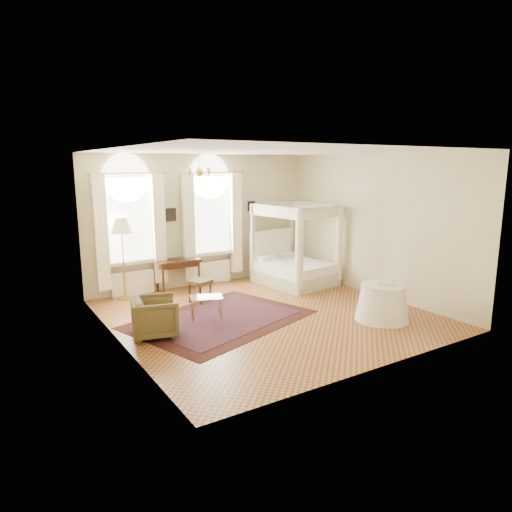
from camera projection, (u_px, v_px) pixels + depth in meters
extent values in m
plane|color=#B16E33|center=(267.00, 315.00, 9.42)|extent=(6.00, 6.00, 0.00)
plane|color=beige|center=(202.00, 220.00, 11.58)|extent=(6.00, 0.00, 6.00)
plane|color=beige|center=(382.00, 262.00, 6.60)|extent=(6.00, 0.00, 6.00)
plane|color=beige|center=(117.00, 250.00, 7.53)|extent=(0.00, 6.00, 6.00)
plane|color=beige|center=(374.00, 225.00, 10.66)|extent=(0.00, 6.00, 6.00)
plane|color=white|center=(268.00, 151.00, 8.77)|extent=(6.00, 6.00, 0.00)
cube|color=white|center=(128.00, 219.00, 10.54)|extent=(1.10, 0.04, 1.90)
cylinder|color=white|center=(126.00, 178.00, 10.35)|extent=(1.10, 0.04, 1.10)
cube|color=white|center=(132.00, 262.00, 10.65)|extent=(1.32, 0.24, 0.08)
cube|color=white|center=(101.00, 233.00, 10.09)|extent=(0.28, 0.14, 2.60)
cube|color=white|center=(159.00, 229.00, 10.79)|extent=(0.28, 0.14, 2.60)
cube|color=white|center=(133.00, 283.00, 10.77)|extent=(1.00, 0.12, 0.58)
cube|color=white|center=(210.00, 214.00, 11.63)|extent=(1.10, 0.04, 1.90)
cylinder|color=white|center=(209.00, 177.00, 11.45)|extent=(1.10, 0.04, 1.10)
cube|color=white|center=(212.00, 253.00, 11.75)|extent=(1.32, 0.24, 0.08)
cube|color=white|center=(189.00, 227.00, 11.19)|extent=(0.28, 0.14, 2.60)
cube|color=white|center=(236.00, 223.00, 11.89)|extent=(0.28, 0.14, 2.60)
cube|color=white|center=(212.00, 272.00, 11.87)|extent=(1.00, 0.12, 0.58)
cylinder|color=#AE8B3A|center=(199.00, 162.00, 9.33)|extent=(0.02, 0.02, 0.40)
sphere|color=#AE8B3A|center=(199.00, 173.00, 9.38)|extent=(0.16, 0.16, 0.16)
sphere|color=beige|center=(209.00, 169.00, 9.48)|extent=(0.07, 0.07, 0.07)
sphere|color=beige|center=(200.00, 169.00, 9.58)|extent=(0.07, 0.07, 0.07)
sphere|color=beige|center=(191.00, 169.00, 9.46)|extent=(0.07, 0.07, 0.07)
sphere|color=beige|center=(189.00, 169.00, 9.25)|extent=(0.07, 0.07, 0.07)
sphere|color=beige|center=(198.00, 169.00, 9.15)|extent=(0.07, 0.07, 0.07)
sphere|color=beige|center=(208.00, 169.00, 9.26)|extent=(0.07, 0.07, 0.07)
cube|color=black|center=(171.00, 215.00, 11.07)|extent=(0.26, 0.03, 0.32)
cube|color=black|center=(251.00, 206.00, 12.26)|extent=(0.22, 0.03, 0.26)
cube|color=beige|center=(294.00, 277.00, 11.87)|extent=(1.71, 2.01, 0.32)
cube|color=white|center=(295.00, 267.00, 11.82)|extent=(1.61, 1.92, 0.25)
cube|color=white|center=(272.00, 249.00, 12.43)|extent=(1.49, 0.25, 1.06)
cube|color=beige|center=(253.00, 244.00, 11.94)|extent=(0.09, 0.09, 2.02)
cube|color=beige|center=(291.00, 238.00, 12.80)|extent=(0.09, 0.09, 2.02)
cube|color=beige|center=(299.00, 253.00, 10.61)|extent=(0.09, 0.09, 2.02)
cube|color=beige|center=(339.00, 247.00, 11.47)|extent=(0.09, 0.09, 2.02)
cube|color=beige|center=(273.00, 204.00, 12.17)|extent=(1.49, 0.25, 0.07)
cube|color=beige|center=(321.00, 208.00, 10.84)|extent=(1.49, 0.25, 0.07)
cube|color=beige|center=(275.00, 207.00, 11.08)|extent=(0.29, 1.84, 0.07)
cube|color=beige|center=(315.00, 204.00, 11.94)|extent=(0.29, 1.84, 0.07)
cube|color=white|center=(273.00, 208.00, 12.19)|extent=(1.54, 0.22, 0.25)
cube|color=white|center=(321.00, 213.00, 10.87)|extent=(1.54, 0.22, 0.25)
cube|color=white|center=(275.00, 212.00, 11.10)|extent=(0.26, 1.89, 0.25)
cube|color=white|center=(315.00, 209.00, 11.96)|extent=(0.26, 1.89, 0.25)
cylinder|color=white|center=(299.00, 250.00, 10.59)|extent=(0.19, 0.19, 1.85)
cylinder|color=white|center=(339.00, 243.00, 11.45)|extent=(0.19, 0.19, 1.85)
cube|color=#3D1F10|center=(280.00, 265.00, 12.77)|extent=(0.45, 0.42, 0.58)
cylinder|color=#AE8B3A|center=(280.00, 251.00, 12.74)|extent=(0.11, 0.11, 0.18)
cone|color=beige|center=(280.00, 245.00, 12.70)|extent=(0.25, 0.25, 0.20)
cube|color=#3D1F10|center=(178.00, 261.00, 11.08)|extent=(1.06, 0.58, 0.06)
cube|color=#3D1F10|center=(178.00, 264.00, 11.10)|extent=(0.95, 0.47, 0.10)
cylinder|color=#3D1F10|center=(158.00, 277.00, 11.10)|extent=(0.05, 0.05, 0.73)
cylinder|color=#3D1F10|center=(193.00, 272.00, 11.56)|extent=(0.05, 0.05, 0.73)
cylinder|color=#3D1F10|center=(163.00, 280.00, 10.75)|extent=(0.05, 0.05, 0.73)
cylinder|color=#3D1F10|center=(199.00, 276.00, 11.21)|extent=(0.05, 0.05, 0.73)
imported|color=black|center=(176.00, 260.00, 10.99)|extent=(0.39, 0.28, 0.03)
cube|color=#483A1F|center=(200.00, 282.00, 10.23)|extent=(0.57, 0.57, 0.09)
cylinder|color=#3D1F10|center=(201.00, 295.00, 10.05)|extent=(0.04, 0.04, 0.42)
cylinder|color=#3D1F10|center=(210.00, 292.00, 10.32)|extent=(0.04, 0.04, 0.42)
cylinder|color=#3D1F10|center=(190.00, 293.00, 10.24)|extent=(0.04, 0.04, 0.42)
cylinder|color=#3D1F10|center=(200.00, 290.00, 10.50)|extent=(0.04, 0.04, 0.42)
imported|color=#4E4121|center=(155.00, 317.00, 8.16)|extent=(0.96, 0.94, 0.72)
cube|color=white|center=(206.00, 297.00, 9.15)|extent=(0.76, 0.65, 0.02)
cylinder|color=#AE8B3A|center=(193.00, 311.00, 8.96)|extent=(0.03, 0.03, 0.43)
cylinder|color=#AE8B3A|center=(221.00, 309.00, 9.07)|extent=(0.03, 0.03, 0.43)
cylinder|color=#AE8B3A|center=(192.00, 306.00, 9.31)|extent=(0.03, 0.03, 0.43)
cylinder|color=#AE8B3A|center=(219.00, 304.00, 9.42)|extent=(0.03, 0.03, 0.43)
cylinder|color=#AE8B3A|center=(125.00, 298.00, 10.53)|extent=(0.33, 0.33, 0.03)
cylinder|color=#AE8B3A|center=(123.00, 264.00, 10.37)|extent=(0.04, 0.04, 1.66)
cone|color=beige|center=(121.00, 225.00, 10.20)|extent=(0.49, 0.49, 0.35)
cube|color=#3D150E|center=(220.00, 319.00, 9.11)|extent=(3.98, 3.36, 0.01)
cube|color=black|center=(220.00, 319.00, 9.11)|extent=(3.31, 2.69, 0.01)
cone|color=white|center=(382.00, 303.00, 9.05)|extent=(1.06, 1.06, 0.68)
cylinder|color=white|center=(383.00, 286.00, 8.98)|extent=(0.87, 0.87, 0.04)
imported|color=black|center=(385.00, 285.00, 8.89)|extent=(0.29, 0.34, 0.03)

